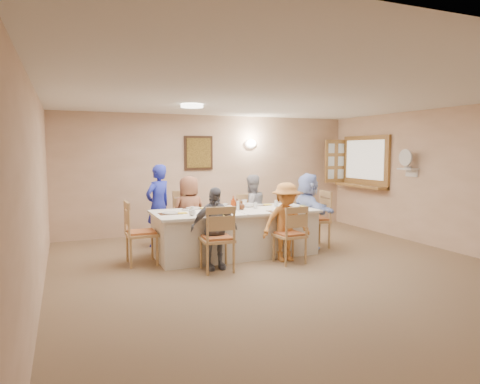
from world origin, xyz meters
name	(u,v)px	position (x,y,z in m)	size (l,w,h in m)	color
ground	(290,273)	(0.00, 0.00, 0.00)	(7.00, 7.00, 0.00)	#7C664F
room_walls	(291,168)	(0.00, 0.00, 1.51)	(7.00, 7.00, 7.00)	tan
wall_picture	(199,153)	(-0.30, 3.46, 1.70)	(0.62, 0.05, 0.72)	#342112
wall_sconce	(251,144)	(0.90, 3.44, 1.90)	(0.26, 0.09, 0.18)	white
ceiling_light	(192,106)	(-1.00, 1.50, 2.47)	(0.36, 0.36, 0.05)	white
serving_hatch	(366,162)	(3.21, 2.40, 1.50)	(0.06, 1.50, 1.15)	olive
hatch_sill	(360,186)	(3.09, 2.40, 0.97)	(0.30, 1.50, 0.05)	olive
shutter_door	(335,161)	(2.95, 3.16, 1.50)	(0.55, 0.04, 1.00)	olive
fan_shelf	(408,169)	(3.13, 1.05, 1.40)	(0.22, 0.36, 0.03)	white
desk_fan	(407,161)	(3.10, 1.05, 1.55)	(0.30, 0.30, 0.28)	#A5A5A8
dining_table	(235,232)	(-0.33, 1.30, 0.38)	(2.72, 1.15, 0.76)	silver
chair_back_left	(188,220)	(-0.93, 2.10, 0.51)	(0.49, 0.49, 1.03)	tan
chair_back_right	(249,219)	(0.27, 2.10, 0.46)	(0.44, 0.44, 0.92)	tan
chair_front_left	(217,238)	(-0.93, 0.50, 0.49)	(0.47, 0.47, 0.98)	tan
chair_front_right	(290,234)	(0.27, 0.50, 0.46)	(0.44, 0.44, 0.91)	tan
chair_left_end	(142,232)	(-1.88, 1.30, 0.50)	(0.48, 0.48, 0.99)	tan
chair_right_end	(314,219)	(1.22, 1.30, 0.52)	(0.49, 0.49, 1.03)	tan
diner_back_left	(189,213)	(-0.93, 1.98, 0.66)	(0.70, 0.51, 1.31)	brown
diner_back_right	(251,209)	(0.27, 1.98, 0.65)	(0.69, 0.57, 1.30)	gray
diner_front_left	(214,228)	(-0.93, 0.62, 0.61)	(0.72, 0.31, 1.22)	slate
diner_front_right	(286,222)	(0.27, 0.62, 0.63)	(0.83, 0.50, 1.25)	#E19042
diner_right_end	(308,210)	(1.09, 1.30, 0.68)	(0.50, 1.28, 1.35)	#A7BFFF
caregiver	(158,206)	(-1.38, 2.45, 0.75)	(0.65, 0.59, 1.50)	#2531BE
placemat_fl	(209,215)	(-0.93, 0.88, 0.76)	(0.33, 0.25, 0.01)	#472B19
plate_fl	(209,215)	(-0.93, 0.88, 0.77)	(0.25, 0.25, 0.02)	white
napkin_fl	(221,215)	(-0.75, 0.83, 0.77)	(0.14, 0.14, 0.01)	yellow
placemat_fr	(278,211)	(0.27, 0.88, 0.76)	(0.34, 0.25, 0.01)	#472B19
plate_fr	(278,211)	(0.27, 0.88, 0.77)	(0.24, 0.24, 0.02)	white
napkin_fr	(290,211)	(0.45, 0.83, 0.77)	(0.14, 0.14, 0.01)	yellow
placemat_bl	(193,209)	(-0.93, 1.72, 0.76)	(0.33, 0.24, 0.01)	#472B19
plate_bl	(193,208)	(-0.93, 1.72, 0.77)	(0.24, 0.24, 0.02)	white
napkin_bl	(204,208)	(-0.75, 1.67, 0.77)	(0.14, 0.14, 0.01)	yellow
placemat_br	(257,205)	(0.27, 1.72, 0.76)	(0.32, 0.24, 0.01)	#472B19
plate_br	(257,205)	(0.27, 1.72, 0.77)	(0.23, 0.23, 0.01)	white
napkin_br	(267,205)	(0.45, 1.67, 0.77)	(0.14, 0.14, 0.01)	yellow
placemat_le	(170,214)	(-1.43, 1.30, 0.76)	(0.35, 0.26, 0.01)	#472B19
plate_le	(170,213)	(-1.43, 1.30, 0.77)	(0.25, 0.25, 0.02)	white
napkin_le	(182,213)	(-1.25, 1.25, 0.77)	(0.15, 0.15, 0.01)	yellow
placemat_re	(294,207)	(0.79, 1.30, 0.76)	(0.32, 0.24, 0.01)	#472B19
plate_re	(294,206)	(0.79, 1.30, 0.77)	(0.23, 0.23, 0.01)	white
napkin_re	(304,206)	(0.97, 1.25, 0.77)	(0.15, 0.15, 0.01)	yellow
teacup_a	(192,213)	(-1.17, 0.97, 0.80)	(0.13, 0.13, 0.08)	white
teacup_b	(245,202)	(0.08, 1.86, 0.81)	(0.12, 0.12, 0.09)	white
bowl_a	(227,211)	(-0.58, 1.02, 0.79)	(0.27, 0.27, 0.06)	white
bowl_b	(248,205)	(0.02, 1.57, 0.79)	(0.26, 0.26, 0.06)	white
condiment_ketchup	(233,203)	(-0.37, 1.29, 0.88)	(0.11, 0.11, 0.24)	#B73C0F
condiment_brown	(237,204)	(-0.28, 1.34, 0.85)	(0.11, 0.11, 0.18)	#552D16
condiment_malt	(242,205)	(-0.21, 1.31, 0.83)	(0.14, 0.14, 0.14)	#552D16
drinking_glass	(225,207)	(-0.48, 1.35, 0.82)	(0.07, 0.07, 0.11)	silver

